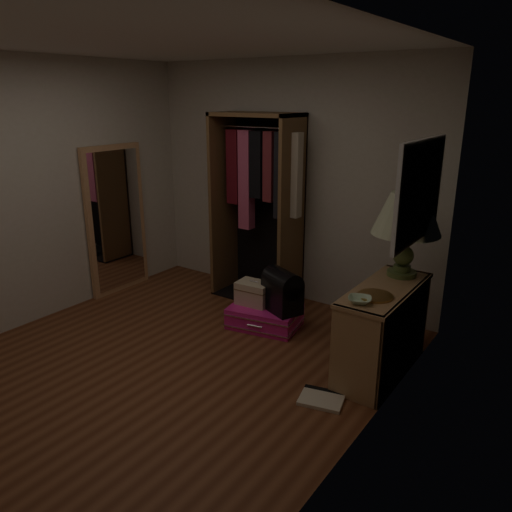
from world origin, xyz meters
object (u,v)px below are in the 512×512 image
object	(u,v)px
black_bag	(282,290)
floor_mirror	(116,220)
train_case	(254,293)
console_bookshelf	(384,327)
open_wardrobe	(260,192)
pink_suitcase	(265,316)
white_jug	(245,291)
table_lamp	(407,216)

from	to	relation	value
black_bag	floor_mirror	bearing A→B (deg)	-151.55
train_case	console_bookshelf	bearing A→B (deg)	-9.07
open_wardrobe	pink_suitcase	xyz separation A→B (m)	(0.49, -0.62, -1.11)
console_bookshelf	white_jug	size ratio (longest dim) A/B	5.04
floor_mirror	pink_suitcase	size ratio (longest dim) A/B	2.20
table_lamp	black_bag	bearing A→B (deg)	-170.33
console_bookshelf	white_jug	distance (m)	1.95
pink_suitcase	table_lamp	xyz separation A→B (m)	(1.27, 0.20, 1.17)
pink_suitcase	black_bag	bearing A→B (deg)	-5.35
black_bag	table_lamp	xyz separation A→B (m)	(1.08, 0.18, 0.85)
table_lamp	white_jug	world-z (taller)	table_lamp
console_bookshelf	train_case	distance (m)	1.40
console_bookshelf	train_case	world-z (taller)	console_bookshelf
train_case	table_lamp	size ratio (longest dim) A/B	0.48
open_wardrobe	train_case	xyz separation A→B (m)	(0.36, -0.63, -0.89)
train_case	white_jug	distance (m)	0.67
table_lamp	console_bookshelf	bearing A→B (deg)	-91.00
floor_mirror	black_bag	bearing A→B (deg)	4.46
floor_mirror	train_case	bearing A→B (deg)	4.57
pink_suitcase	train_case	bearing A→B (deg)	170.34
open_wardrobe	white_jug	size ratio (longest dim) A/B	9.23
open_wardrobe	floor_mirror	xyz separation A→B (m)	(-1.48, -0.77, -0.36)
white_jug	pink_suitcase	bearing A→B (deg)	-38.19
train_case	table_lamp	world-z (taller)	table_lamp
floor_mirror	black_bag	distance (m)	2.21
open_wardrobe	train_case	world-z (taller)	open_wardrobe
train_case	pink_suitcase	bearing A→B (deg)	-3.40
pink_suitcase	floor_mirror	bearing A→B (deg)	173.45
pink_suitcase	table_lamp	bearing A→B (deg)	-1.84
open_wardrobe	floor_mirror	distance (m)	1.71
console_bookshelf	table_lamp	xyz separation A→B (m)	(0.01, 0.31, 0.89)
pink_suitcase	open_wardrobe	bearing A→B (deg)	117.17
pink_suitcase	white_jug	size ratio (longest dim) A/B	3.48
pink_suitcase	black_bag	size ratio (longest dim) A/B	1.70
console_bookshelf	train_case	size ratio (longest dim) A/B	3.12
black_bag	console_bookshelf	bearing A→B (deg)	17.13
console_bookshelf	open_wardrobe	world-z (taller)	open_wardrobe
pink_suitcase	white_jug	bearing A→B (deg)	130.91
console_bookshelf	train_case	bearing A→B (deg)	175.57
console_bookshelf	white_jug	xyz separation A→B (m)	(-1.84, 0.56, -0.30)
floor_mirror	train_case	world-z (taller)	floor_mirror
console_bookshelf	pink_suitcase	size ratio (longest dim) A/B	1.45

